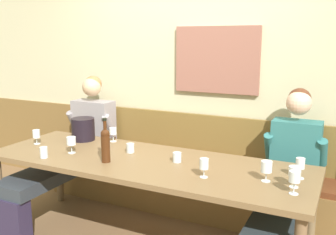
{
  "coord_description": "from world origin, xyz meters",
  "views": [
    {
      "loc": [
        1.42,
        -2.4,
        1.66
      ],
      "look_at": [
        0.04,
        0.43,
        1.01
      ],
      "focal_mm": 40.5,
      "sensor_mm": 36.0,
      "label": 1
    }
  ],
  "objects_px": {
    "wall_bench": "(182,182)",
    "ice_bucket": "(83,129)",
    "person_left_seat": "(71,148)",
    "person_center_left_seat": "(287,181)",
    "wine_glass_mid_right": "(295,172)",
    "wine_glass_by_bottle": "(300,164)",
    "water_tumbler_left": "(44,152)",
    "wine_glass_right_end": "(295,178)",
    "wine_glass_near_bucket": "(36,135)",
    "water_tumbler_center": "(177,157)",
    "wine_glass_center_front": "(204,165)",
    "wine_glass_left_end": "(71,142)",
    "water_tumbler_right": "(130,148)",
    "wine_bottle_green_tall": "(105,144)",
    "wine_glass_mid_left": "(267,167)",
    "wine_glass_center_rear": "(113,132)",
    "dining_table": "(145,168)"
  },
  "relations": [
    {
      "from": "wall_bench",
      "to": "ice_bucket",
      "type": "distance_m",
      "value": 1.09
    },
    {
      "from": "person_left_seat",
      "to": "person_center_left_seat",
      "type": "distance_m",
      "value": 2.08
    },
    {
      "from": "wine_glass_mid_right",
      "to": "wine_glass_by_bottle",
      "type": "height_order",
      "value": "wine_glass_by_bottle"
    },
    {
      "from": "water_tumbler_left",
      "to": "wine_glass_right_end",
      "type": "bearing_deg",
      "value": 3.7
    },
    {
      "from": "wine_glass_near_bucket",
      "to": "water_tumbler_center",
      "type": "height_order",
      "value": "wine_glass_near_bucket"
    },
    {
      "from": "wine_glass_center_front",
      "to": "wine_glass_by_bottle",
      "type": "distance_m",
      "value": 0.65
    },
    {
      "from": "wine_glass_left_end",
      "to": "water_tumbler_left",
      "type": "bearing_deg",
      "value": -119.69
    },
    {
      "from": "wine_glass_mid_right",
      "to": "wine_glass_right_end",
      "type": "relative_size",
      "value": 0.95
    },
    {
      "from": "person_left_seat",
      "to": "wall_bench",
      "type": "bearing_deg",
      "value": 21.32
    },
    {
      "from": "wine_glass_right_end",
      "to": "water_tumbler_right",
      "type": "height_order",
      "value": "wine_glass_right_end"
    },
    {
      "from": "wine_glass_mid_right",
      "to": "wine_glass_near_bucket",
      "type": "relative_size",
      "value": 1.06
    },
    {
      "from": "wine_glass_center_front",
      "to": "wine_glass_right_end",
      "type": "relative_size",
      "value": 0.93
    },
    {
      "from": "person_center_left_seat",
      "to": "water_tumbler_right",
      "type": "xyz_separation_m",
      "value": [
        -1.25,
        -0.22,
        0.15
      ]
    },
    {
      "from": "person_center_left_seat",
      "to": "wine_glass_right_end",
      "type": "distance_m",
      "value": 0.58
    },
    {
      "from": "person_center_left_seat",
      "to": "wine_glass_right_end",
      "type": "xyz_separation_m",
      "value": [
        0.11,
        -0.53,
        0.22
      ]
    },
    {
      "from": "wall_bench",
      "to": "water_tumbler_center",
      "type": "xyz_separation_m",
      "value": [
        0.25,
        -0.67,
        0.48
      ]
    },
    {
      "from": "person_left_seat",
      "to": "wine_bottle_green_tall",
      "type": "bearing_deg",
      "value": -32.89
    },
    {
      "from": "wine_glass_center_front",
      "to": "wine_glass_mid_left",
      "type": "distance_m",
      "value": 0.42
    },
    {
      "from": "person_left_seat",
      "to": "wine_glass_left_end",
      "type": "height_order",
      "value": "person_left_seat"
    },
    {
      "from": "person_left_seat",
      "to": "wine_glass_left_end",
      "type": "bearing_deg",
      "value": -48.22
    },
    {
      "from": "wine_glass_center_rear",
      "to": "wine_glass_by_bottle",
      "type": "bearing_deg",
      "value": -8.11
    },
    {
      "from": "wine_glass_left_end",
      "to": "water_tumbler_right",
      "type": "relative_size",
      "value": 1.76
    },
    {
      "from": "water_tumbler_right",
      "to": "wine_glass_center_front",
      "type": "bearing_deg",
      "value": -20.05
    },
    {
      "from": "water_tumbler_center",
      "to": "water_tumbler_right",
      "type": "xyz_separation_m",
      "value": [
        -0.46,
        0.06,
        0.0
      ]
    },
    {
      "from": "wine_bottle_green_tall",
      "to": "ice_bucket",
      "type": "bearing_deg",
      "value": 141.92
    },
    {
      "from": "wine_glass_mid_right",
      "to": "wine_glass_near_bucket",
      "type": "distance_m",
      "value": 2.25
    },
    {
      "from": "wine_glass_mid_left",
      "to": "water_tumbler_left",
      "type": "xyz_separation_m",
      "value": [
        -1.71,
        -0.26,
        -0.06
      ]
    },
    {
      "from": "wine_glass_near_bucket",
      "to": "wine_bottle_green_tall",
      "type": "bearing_deg",
      "value": -9.79
    },
    {
      "from": "wine_bottle_green_tall",
      "to": "wine_glass_center_front",
      "type": "bearing_deg",
      "value": 1.33
    },
    {
      "from": "wine_glass_left_end",
      "to": "water_tumbler_right",
      "type": "bearing_deg",
      "value": 27.85
    },
    {
      "from": "wine_glass_mid_right",
      "to": "water_tumbler_center",
      "type": "bearing_deg",
      "value": 171.33
    },
    {
      "from": "person_center_left_seat",
      "to": "wine_glass_left_end",
      "type": "distance_m",
      "value": 1.75
    },
    {
      "from": "person_center_left_seat",
      "to": "wine_glass_mid_left",
      "type": "height_order",
      "value": "person_center_left_seat"
    },
    {
      "from": "wine_glass_mid_right",
      "to": "water_tumbler_right",
      "type": "xyz_separation_m",
      "value": [
        -1.35,
        0.19,
        -0.06
      ]
    },
    {
      "from": "wine_glass_center_front",
      "to": "water_tumbler_left",
      "type": "height_order",
      "value": "wine_glass_center_front"
    },
    {
      "from": "wine_glass_left_end",
      "to": "wine_glass_right_end",
      "type": "bearing_deg",
      "value": -2.44
    },
    {
      "from": "wine_glass_center_front",
      "to": "person_left_seat",
      "type": "bearing_deg",
      "value": 162.8
    },
    {
      "from": "dining_table",
      "to": "person_left_seat",
      "type": "distance_m",
      "value": 1.09
    },
    {
      "from": "person_center_left_seat",
      "to": "ice_bucket",
      "type": "xyz_separation_m",
      "value": [
        -1.86,
        -0.07,
        0.22
      ]
    },
    {
      "from": "ice_bucket",
      "to": "water_tumbler_right",
      "type": "xyz_separation_m",
      "value": [
        0.61,
        -0.15,
        -0.07
      ]
    },
    {
      "from": "person_left_seat",
      "to": "wine_glass_center_front",
      "type": "height_order",
      "value": "person_left_seat"
    },
    {
      "from": "person_left_seat",
      "to": "wine_glass_by_bottle",
      "type": "distance_m",
      "value": 2.21
    },
    {
      "from": "wine_glass_left_end",
      "to": "water_tumbler_left",
      "type": "relative_size",
      "value": 1.55
    },
    {
      "from": "wine_bottle_green_tall",
      "to": "water_tumbler_left",
      "type": "relative_size",
      "value": 3.9
    },
    {
      "from": "person_left_seat",
      "to": "wine_glass_center_rear",
      "type": "distance_m",
      "value": 0.54
    },
    {
      "from": "wine_glass_left_end",
      "to": "water_tumbler_center",
      "type": "bearing_deg",
      "value": 10.94
    },
    {
      "from": "wine_glass_center_front",
      "to": "water_tumbler_right",
      "type": "relative_size",
      "value": 1.72
    },
    {
      "from": "wine_glass_mid_right",
      "to": "water_tumbler_left",
      "type": "height_order",
      "value": "wine_glass_mid_right"
    },
    {
      "from": "wall_bench",
      "to": "wine_glass_center_front",
      "type": "distance_m",
      "value": 1.18
    },
    {
      "from": "dining_table",
      "to": "wine_glass_mid_left",
      "type": "xyz_separation_m",
      "value": [
        0.96,
        -0.04,
        0.17
      ]
    }
  ]
}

